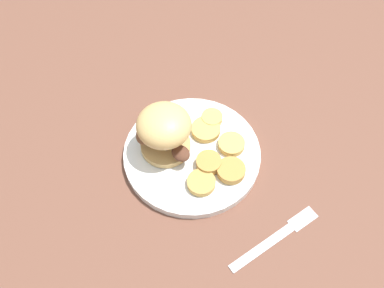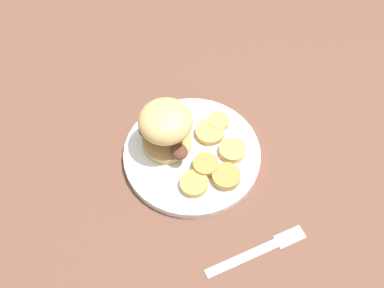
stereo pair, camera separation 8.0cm
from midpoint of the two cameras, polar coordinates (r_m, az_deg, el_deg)
name	(u,v)px [view 1 (the left image)]	position (r m, az deg, el deg)	size (l,w,h in m)	color
ground_plane	(192,157)	(0.83, -2.73, -1.82)	(4.00, 4.00, 0.00)	brown
dinner_plate	(192,154)	(0.82, -2.76, -1.46)	(0.25, 0.25, 0.02)	white
sandwich	(164,130)	(0.78, -6.53, 1.53)	(0.10, 0.11, 0.10)	tan
potato_round_0	(231,144)	(0.82, 2.28, -0.22)	(0.05, 0.05, 0.01)	tan
potato_round_1	(201,183)	(0.78, -1.75, -5.16)	(0.05, 0.05, 0.01)	tan
potato_round_2	(231,170)	(0.79, 2.12, -3.61)	(0.05, 0.05, 0.01)	#BC8942
potato_round_3	(206,129)	(0.84, -0.95, 1.65)	(0.05, 0.05, 0.01)	tan
potato_round_4	(212,118)	(0.85, -0.12, 3.12)	(0.04, 0.04, 0.01)	tan
potato_round_5	(209,163)	(0.79, -0.73, -2.62)	(0.05, 0.05, 0.02)	#BC8942
fork	(275,238)	(0.77, 7.58, -12.02)	(0.11, 0.16, 0.00)	silver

